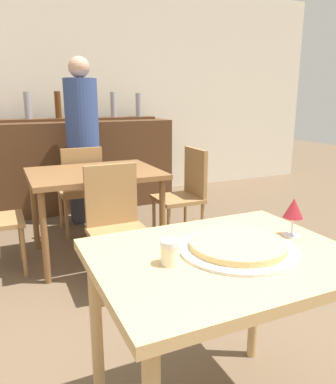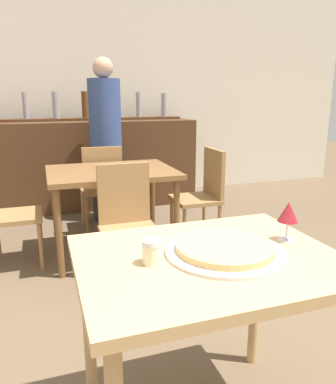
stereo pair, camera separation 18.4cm
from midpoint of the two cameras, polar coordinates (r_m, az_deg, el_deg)
The scene contains 13 objects.
wall_back at distance 5.12m, azimuth -12.13°, elevation 14.76°, with size 8.00×0.05×2.80m.
dining_table_near at distance 1.43m, azimuth 9.87°, elevation -13.32°, with size 0.94×0.73×0.78m.
dining_table_far at distance 3.17m, azimuth -7.03°, elevation 1.89°, with size 1.04×0.82×0.74m.
bar_counter at distance 4.68m, azimuth -10.82°, elevation 4.15°, with size 2.60×0.56×1.05m.
bar_back_shelf at distance 4.76m, azimuth -11.28°, elevation 11.64°, with size 2.39×0.24×0.34m.
chair_far_side_front at distance 2.67m, azimuth -4.37°, elevation -4.03°, with size 0.40×0.40×0.87m.
chair_far_side_back at distance 3.76m, azimuth -8.77°, elevation 1.26°, with size 0.40×0.40×0.87m.
chair_far_side_left at distance 3.16m, azimuth -22.28°, elevation -2.18°, with size 0.40×0.40×0.87m.
chair_far_side_right at distance 3.48m, azimuth 6.94°, elevation 0.26°, with size 0.40×0.40×0.87m.
pizza_tray at distance 1.41m, azimuth 12.41°, elevation -8.54°, with size 0.44×0.44×0.04m.
cheese_shaker at distance 1.28m, azimuth 1.59°, elevation -9.11°, with size 0.07×0.07×0.09m.
person_standing at distance 4.08m, azimuth -8.21°, elevation 8.64°, with size 0.34×0.34×1.73m.
wine_glass at distance 1.56m, azimuth 21.11°, elevation -3.06°, with size 0.08×0.08×0.16m.
Camera 2 is at (-0.54, -1.14, 1.34)m, focal length 35.00 mm.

